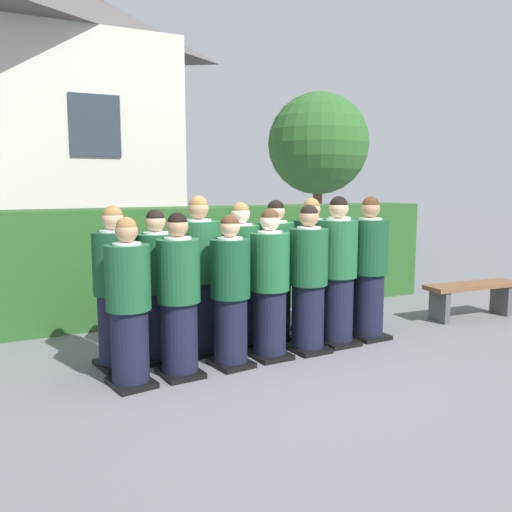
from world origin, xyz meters
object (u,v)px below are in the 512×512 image
(student_front_row_0, at_px, (129,307))
(student_front_row_1, at_px, (179,299))
(student_rear_row_1, at_px, (157,289))
(student_rear_row_3, at_px, (241,277))
(student_front_row_6, at_px, (369,271))
(student_rear_row_4, at_px, (275,273))
(student_rear_row_2, at_px, (199,279))
(student_front_row_5, at_px, (337,274))
(student_front_row_2, at_px, (230,295))
(student_rear_row_5, at_px, (311,269))
(student_front_row_4, at_px, (308,282))
(student_front_row_3, at_px, (270,288))
(student_rear_row_0, at_px, (115,291))
(wooden_bench, at_px, (472,293))
(student_rear_row_6, at_px, (339,266))

(student_front_row_0, bearing_deg, student_front_row_1, 5.94)
(student_rear_row_1, distance_m, student_rear_row_3, 1.01)
(student_front_row_6, bearing_deg, student_rear_row_4, 154.65)
(student_rear_row_2, distance_m, student_rear_row_3, 0.53)
(student_front_row_1, bearing_deg, student_front_row_5, 5.47)
(student_rear_row_1, bearing_deg, student_rear_row_4, 5.91)
(student_front_row_2, distance_m, student_rear_row_5, 1.54)
(student_front_row_6, bearing_deg, student_front_row_4, -172.63)
(student_front_row_1, height_order, student_rear_row_3, student_rear_row_3)
(student_front_row_2, xyz_separation_m, student_rear_row_2, (-0.12, 0.56, 0.09))
(student_front_row_3, distance_m, student_front_row_4, 0.48)
(student_front_row_0, relative_size, student_rear_row_4, 0.94)
(student_front_row_0, height_order, student_front_row_2, student_front_row_0)
(student_front_row_3, xyz_separation_m, student_front_row_5, (0.91, 0.09, 0.06))
(student_front_row_4, xyz_separation_m, student_rear_row_3, (-0.55, 0.55, 0.01))
(student_rear_row_0, height_order, wooden_bench, student_rear_row_0)
(student_front_row_1, bearing_deg, student_rear_row_0, 133.35)
(student_front_row_5, height_order, student_rear_row_5, student_front_row_5)
(student_front_row_3, relative_size, student_front_row_4, 0.98)
(student_front_row_4, bearing_deg, student_front_row_0, -175.45)
(student_rear_row_1, bearing_deg, student_front_row_0, -125.82)
(student_front_row_4, relative_size, student_rear_row_4, 0.98)
(student_rear_row_1, distance_m, student_rear_row_5, 1.98)
(student_front_row_6, bearing_deg, student_front_row_0, -174.56)
(student_front_row_5, relative_size, wooden_bench, 1.19)
(student_rear_row_2, bearing_deg, student_rear_row_3, 7.36)
(student_rear_row_0, bearing_deg, student_rear_row_3, 5.83)
(student_front_row_3, distance_m, student_rear_row_6, 1.49)
(student_rear_row_0, bearing_deg, student_front_row_5, -7.74)
(student_front_row_1, bearing_deg, student_rear_row_4, 26.20)
(student_rear_row_4, bearing_deg, student_rear_row_6, 3.58)
(student_front_row_4, distance_m, wooden_bench, 2.80)
(student_front_row_0, height_order, student_front_row_1, student_front_row_1)
(student_front_row_3, relative_size, student_rear_row_4, 0.96)
(student_front_row_1, relative_size, student_front_row_3, 0.99)
(student_rear_row_4, relative_size, student_rear_row_6, 0.99)
(student_rear_row_6, bearing_deg, student_rear_row_5, -176.35)
(student_front_row_2, height_order, student_front_row_3, student_front_row_3)
(student_rear_row_2, bearing_deg, student_front_row_0, -144.70)
(student_front_row_0, distance_m, student_front_row_1, 0.49)
(student_front_row_1, relative_size, student_front_row_4, 0.97)
(student_rear_row_0, bearing_deg, student_front_row_4, -11.58)
(student_rear_row_2, relative_size, student_rear_row_6, 1.03)
(student_front_row_6, distance_m, wooden_bench, 1.91)
(student_rear_row_3, distance_m, student_rear_row_6, 1.41)
(student_front_row_0, bearing_deg, student_rear_row_5, 17.92)
(student_rear_row_2, relative_size, student_rear_row_3, 1.05)
(student_front_row_3, height_order, student_front_row_4, student_front_row_4)
(student_rear_row_2, height_order, wooden_bench, student_rear_row_2)
(student_rear_row_5, bearing_deg, student_rear_row_0, -174.93)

